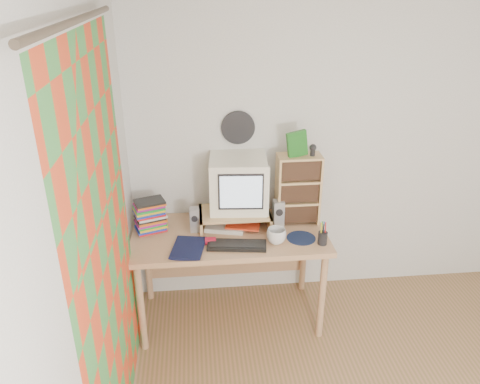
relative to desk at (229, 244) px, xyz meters
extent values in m
plane|color=silver|center=(1.03, 0.31, 0.63)|extent=(3.50, 0.00, 3.50)
plane|color=silver|center=(-0.72, -1.44, 0.63)|extent=(0.00, 3.50, 3.50)
plane|color=red|center=(-0.68, -0.96, 0.53)|extent=(0.00, 2.20, 2.20)
cylinder|color=black|center=(0.10, 0.29, 0.81)|extent=(0.25, 0.02, 0.25)
cube|color=tan|center=(0.00, -0.06, 0.11)|extent=(1.40, 0.70, 0.04)
cube|color=tan|center=(0.00, 0.27, -0.24)|extent=(1.33, 0.02, 0.41)
cylinder|color=tan|center=(-0.64, -0.35, -0.26)|extent=(0.05, 0.05, 0.71)
cylinder|color=tan|center=(0.64, -0.35, -0.26)|extent=(0.05, 0.05, 0.71)
cylinder|color=tan|center=(-0.64, 0.23, -0.26)|extent=(0.05, 0.05, 0.71)
cylinder|color=tan|center=(0.64, 0.23, -0.26)|extent=(0.05, 0.05, 0.71)
cube|color=tan|center=(-0.20, 0.04, 0.19)|extent=(0.02, 0.30, 0.12)
cube|color=tan|center=(0.30, 0.04, 0.19)|extent=(0.02, 0.30, 0.12)
cube|color=tan|center=(0.05, 0.04, 0.24)|extent=(0.52, 0.30, 0.02)
cube|color=white|center=(0.08, 0.09, 0.45)|extent=(0.44, 0.44, 0.39)
cube|color=#A1A1A5|center=(-0.25, -0.01, 0.23)|extent=(0.07, 0.07, 0.18)
cube|color=#A1A1A5|center=(0.37, 0.00, 0.24)|extent=(0.08, 0.08, 0.21)
cube|color=black|center=(0.04, -0.26, 0.15)|extent=(0.42, 0.19, 0.03)
cube|color=tan|center=(0.52, 0.07, 0.40)|extent=(0.32, 0.17, 0.53)
imported|color=silver|center=(0.31, -0.24, 0.19)|extent=(0.17, 0.17, 0.11)
imported|color=#0E1233|center=(-0.40, -0.24, 0.16)|extent=(0.29, 0.24, 0.05)
cylinder|color=black|center=(0.50, -0.19, 0.14)|extent=(0.26, 0.26, 0.00)
cube|color=red|center=(-0.14, -0.20, 0.15)|extent=(0.08, 0.05, 0.04)
cube|color=#1C631C|center=(0.49, 0.05, 0.76)|extent=(0.15, 0.06, 0.18)
camera|label=1|loc=(-0.22, -3.01, 1.82)|focal=35.00mm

